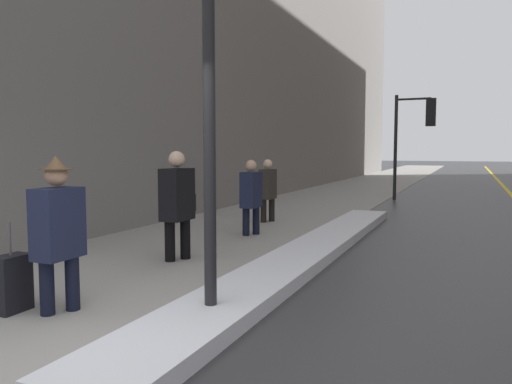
{
  "coord_description": "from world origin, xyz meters",
  "views": [
    {
      "loc": [
        2.51,
        -2.8,
        1.67
      ],
      "look_at": [
        -0.4,
        4.0,
        1.05
      ],
      "focal_mm": 35.0,
      "sensor_mm": 36.0,
      "label": 1
    }
  ],
  "objects_px": {
    "traffic_light_near": "(418,124)",
    "pedestrian_trailing": "(268,188)",
    "pedestrian_with_shoulder_bag": "(178,200)",
    "pedestrian_in_glasses": "(251,194)",
    "pedestrian_in_fedora": "(58,228)",
    "rolling_suitcase": "(12,284)"
  },
  "relations": [
    {
      "from": "traffic_light_near",
      "to": "pedestrian_with_shoulder_bag",
      "type": "height_order",
      "value": "traffic_light_near"
    },
    {
      "from": "traffic_light_near",
      "to": "pedestrian_with_shoulder_bag",
      "type": "xyz_separation_m",
      "value": [
        -2.41,
        -10.91,
        -1.61
      ]
    },
    {
      "from": "traffic_light_near",
      "to": "pedestrian_trailing",
      "type": "bearing_deg",
      "value": -110.14
    },
    {
      "from": "pedestrian_with_shoulder_bag",
      "to": "pedestrian_in_glasses",
      "type": "height_order",
      "value": "pedestrian_with_shoulder_bag"
    },
    {
      "from": "pedestrian_trailing",
      "to": "pedestrian_in_fedora",
      "type": "bearing_deg",
      "value": 3.76
    },
    {
      "from": "pedestrian_in_fedora",
      "to": "pedestrian_trailing",
      "type": "distance_m",
      "value": 6.91
    },
    {
      "from": "pedestrian_in_fedora",
      "to": "pedestrian_in_glasses",
      "type": "relative_size",
      "value": 1.09
    },
    {
      "from": "pedestrian_with_shoulder_bag",
      "to": "rolling_suitcase",
      "type": "distance_m",
      "value": 2.84
    },
    {
      "from": "traffic_light_near",
      "to": "rolling_suitcase",
      "type": "distance_m",
      "value": 14.11
    },
    {
      "from": "pedestrian_in_fedora",
      "to": "pedestrian_with_shoulder_bag",
      "type": "height_order",
      "value": "pedestrian_with_shoulder_bag"
    },
    {
      "from": "pedestrian_in_fedora",
      "to": "pedestrian_in_glasses",
      "type": "xyz_separation_m",
      "value": [
        -0.1,
        5.07,
        -0.06
      ]
    },
    {
      "from": "pedestrian_with_shoulder_bag",
      "to": "pedestrian_trailing",
      "type": "xyz_separation_m",
      "value": [
        -0.26,
        4.31,
        -0.11
      ]
    },
    {
      "from": "pedestrian_in_fedora",
      "to": "rolling_suitcase",
      "type": "bearing_deg",
      "value": -69.74
    },
    {
      "from": "traffic_light_near",
      "to": "pedestrian_with_shoulder_bag",
      "type": "relative_size",
      "value": 2.11
    },
    {
      "from": "traffic_light_near",
      "to": "pedestrian_in_fedora",
      "type": "distance_m",
      "value": 13.77
    },
    {
      "from": "pedestrian_with_shoulder_bag",
      "to": "rolling_suitcase",
      "type": "bearing_deg",
      "value": -5.57
    },
    {
      "from": "pedestrian_with_shoulder_bag",
      "to": "pedestrian_in_glasses",
      "type": "xyz_separation_m",
      "value": [
        0.12,
        2.48,
        -0.1
      ]
    },
    {
      "from": "pedestrian_in_glasses",
      "to": "pedestrian_trailing",
      "type": "height_order",
      "value": "pedestrian_in_glasses"
    },
    {
      "from": "pedestrian_in_fedora",
      "to": "pedestrian_in_glasses",
      "type": "height_order",
      "value": "pedestrian_in_fedora"
    },
    {
      "from": "pedestrian_trailing",
      "to": "rolling_suitcase",
      "type": "relative_size",
      "value": 1.54
    },
    {
      "from": "traffic_light_near",
      "to": "pedestrian_in_glasses",
      "type": "xyz_separation_m",
      "value": [
        -2.29,
        -8.43,
        -1.71
      ]
    },
    {
      "from": "pedestrian_with_shoulder_bag",
      "to": "pedestrian_in_glasses",
      "type": "bearing_deg",
      "value": 177.15
    }
  ]
}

